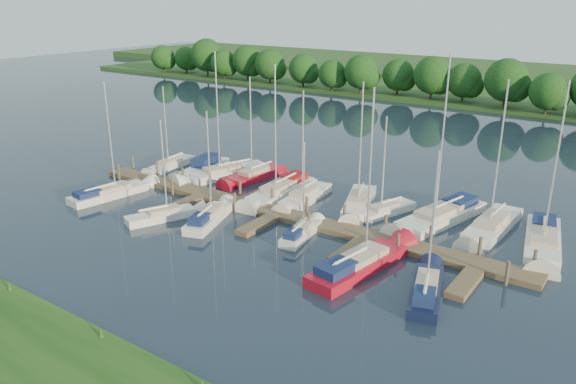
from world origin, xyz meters
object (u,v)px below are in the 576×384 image
Objects in this scene: sailboat_s_2 at (209,218)px; sailboat_n_0 at (170,166)px; dock at (275,216)px; sailboat_n_5 at (304,199)px; motorboat at (205,168)px.

sailboat_n_0 is at bearing 128.93° from sailboat_s_2.
dock is at bearing 24.50° from sailboat_s_2.
sailboat_n_0 is 16.67m from sailboat_n_5.
dock is 4.55m from sailboat_n_5.
sailboat_s_2 is at bearing 123.56° from motorboat.
motorboat is at bearing -12.53° from sailboat_n_5.
motorboat is (-13.16, 6.16, 0.17)m from dock.
sailboat_n_5 is at bearing 92.66° from dock.
sailboat_n_5 is 8.79m from sailboat_s_2.
sailboat_n_0 is 15.58m from sailboat_s_2.
sailboat_s_2 is at bearing -137.18° from dock.
motorboat is 0.69× the size of sailboat_n_5.
sailboat_s_2 is at bearing 139.87° from sailboat_n_0.
sailboat_s_2 is at bearing 60.70° from sailboat_n_5.
sailboat_n_5 is 1.10× the size of sailboat_s_2.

